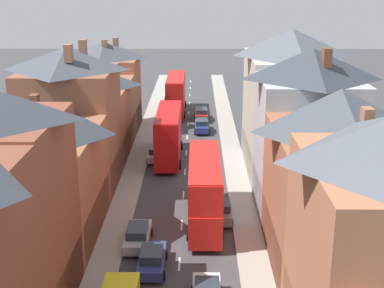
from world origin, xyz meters
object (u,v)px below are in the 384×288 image
object	(u,v)px
car_parked_right_a	(152,259)
car_mid_white	(138,235)
car_near_blue	(201,114)
double_decker_bus_far_approaching	(169,134)
car_parked_left_a	(221,211)
car_mid_black	(157,153)
car_near_silver	(165,114)
car_far_grey	(202,126)
double_decker_bus_lead	(204,190)
double_decker_bus_mid_street	(176,94)

from	to	relation	value
car_parked_right_a	car_mid_white	size ratio (longest dim) A/B	0.96
car_near_blue	double_decker_bus_far_approaching	bearing A→B (deg)	-102.43
double_decker_bus_far_approaching	car_mid_white	world-z (taller)	double_decker_bus_far_approaching
car_mid_white	car_near_blue	bearing A→B (deg)	82.16
car_near_blue	car_parked_right_a	size ratio (longest dim) A/B	1.04
car_near_blue	car_parked_right_a	world-z (taller)	car_near_blue
car_parked_left_a	car_mid_black	size ratio (longest dim) A/B	0.96
car_near_silver	car_parked_right_a	distance (m)	38.99
double_decker_bus_far_approaching	car_near_silver	world-z (taller)	double_decker_bus_far_approaching
car_near_blue	car_far_grey	bearing A→B (deg)	-90.00
car_mid_black	car_near_blue	bearing A→B (deg)	73.74
double_decker_bus_lead	double_decker_bus_mid_street	xyz separation A→B (m)	(-3.60, 35.52, 0.00)
car_near_blue	car_near_silver	xyz separation A→B (m)	(-4.90, 0.03, -0.02)
car_mid_black	car_far_grey	bearing A→B (deg)	65.85
car_mid_black	car_mid_white	xyz separation A→B (m)	(0.00, -18.77, 0.01)
car_near_silver	car_mid_white	bearing A→B (deg)	-90.00
car_parked_left_a	car_far_grey	xyz separation A→B (m)	(-1.30, 25.48, -0.02)
car_near_blue	car_far_grey	distance (m)	5.88
car_near_silver	car_mid_black	distance (m)	16.83
double_decker_bus_far_approaching	car_near_silver	size ratio (longest dim) A/B	2.62
car_mid_black	car_mid_white	size ratio (longest dim) A/B	0.91
double_decker_bus_far_approaching	car_parked_left_a	world-z (taller)	double_decker_bus_far_approaching
car_near_blue	car_parked_left_a	size ratio (longest dim) A/B	1.15
car_parked_right_a	double_decker_bus_far_approaching	bearing A→B (deg)	90.02
car_mid_black	car_far_grey	size ratio (longest dim) A/B	0.94
car_parked_right_a	car_parked_left_a	bearing A→B (deg)	57.13
car_near_blue	car_near_silver	world-z (taller)	car_near_blue
car_mid_white	double_decker_bus_lead	bearing A→B (deg)	38.25
double_decker_bus_far_approaching	car_parked_right_a	world-z (taller)	double_decker_bus_far_approaching
double_decker_bus_mid_street	car_parked_left_a	bearing A→B (deg)	-82.05
double_decker_bus_lead	car_far_grey	world-z (taller)	double_decker_bus_lead
double_decker_bus_mid_street	double_decker_bus_far_approaching	bearing A→B (deg)	-90.00
double_decker_bus_lead	car_mid_black	bearing A→B (deg)	108.16
double_decker_bus_mid_street	car_near_silver	world-z (taller)	double_decker_bus_mid_street
car_mid_black	car_far_grey	world-z (taller)	car_far_grey
double_decker_bus_lead	car_far_grey	xyz separation A→B (m)	(0.01, 25.84, -1.99)
double_decker_bus_far_approaching	car_mid_black	size ratio (longest dim) A/B	2.65
double_decker_bus_far_approaching	car_near_blue	bearing A→B (deg)	77.57
car_parked_left_a	car_mid_white	world-z (taller)	car_parked_left_a
car_near_blue	car_mid_black	bearing A→B (deg)	-106.26
car_parked_left_a	car_mid_black	bearing A→B (deg)	113.07
car_mid_black	double_decker_bus_far_approaching	bearing A→B (deg)	18.43
double_decker_bus_mid_street	car_near_silver	distance (m)	4.46
double_decker_bus_lead	car_near_silver	world-z (taller)	double_decker_bus_lead
car_near_blue	car_mid_white	size ratio (longest dim) A/B	1.00
double_decker_bus_lead	car_mid_white	size ratio (longest dim) A/B	2.40
car_parked_right_a	car_mid_black	distance (m)	22.18
double_decker_bus_far_approaching	car_near_blue	size ratio (longest dim) A/B	2.41
car_parked_left_a	car_mid_black	distance (m)	15.82
double_decker_bus_far_approaching	car_far_grey	bearing A→B (deg)	71.03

